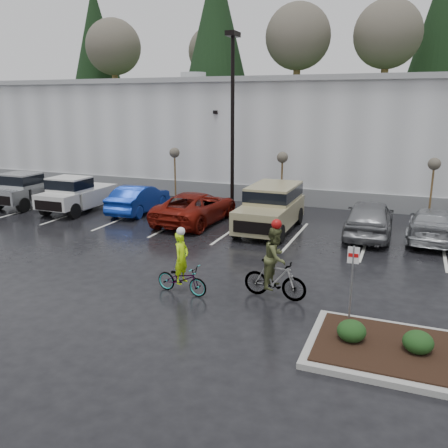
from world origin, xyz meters
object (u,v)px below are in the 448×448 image
at_px(car_blue, 139,199).
at_px(cyclist_olive, 275,270).
at_px(car_red, 196,207).
at_px(suv_tan, 270,209).
at_px(lamppost, 233,104).
at_px(pickup_white, 81,192).
at_px(sapling_mid, 282,161).
at_px(car_grey, 369,218).
at_px(fire_lane_sign, 352,275).
at_px(sapling_east, 434,167).
at_px(car_far_silver, 433,224).
at_px(pickup_silver, 33,188).
at_px(cyclist_hivis, 182,273).
at_px(sapling_west, 175,156).

height_order(car_blue, cyclist_olive, cyclist_olive).
height_order(car_red, suv_tan, suv_tan).
xyz_separation_m(lamppost, pickup_white, (-7.70, -3.03, -4.71)).
relative_size(sapling_mid, pickup_white, 0.62).
bearing_deg(sapling_mid, cyclist_olive, -75.93).
bearing_deg(car_grey, fire_lane_sign, 91.01).
relative_size(pickup_white, car_blue, 1.14).
distance_m(sapling_east, car_far_silver, 3.88).
bearing_deg(suv_tan, car_blue, 172.67).
xyz_separation_m(sapling_east, car_blue, (-14.45, -3.38, -1.98)).
xyz_separation_m(pickup_silver, suv_tan, (14.30, -0.48, 0.05)).
height_order(lamppost, cyclist_hivis, lamppost).
xyz_separation_m(fire_lane_sign, suv_tan, (-4.68, 8.45, -0.38)).
relative_size(car_red, car_grey, 1.12).
height_order(sapling_west, sapling_mid, same).
xyz_separation_m(cyclist_hivis, cyclist_olive, (2.78, 0.70, 0.23)).
height_order(fire_lane_sign, suv_tan, fire_lane_sign).
xyz_separation_m(pickup_silver, car_far_silver, (21.24, 0.56, -0.29)).
relative_size(pickup_white, cyclist_olive, 2.10).
bearing_deg(car_blue, sapling_mid, -157.30).
distance_m(sapling_mid, sapling_east, 7.50).
bearing_deg(car_blue, pickup_silver, 0.96).
distance_m(sapling_mid, car_far_silver, 8.50).
distance_m(pickup_white, car_red, 7.02).
xyz_separation_m(car_far_silver, cyclist_hivis, (-7.38, -9.21, -0.03)).
height_order(sapling_west, pickup_white, sapling_west).
bearing_deg(car_red, pickup_silver, 0.64).
bearing_deg(cyclist_olive, pickup_silver, 68.53).
xyz_separation_m(sapling_west, car_red, (3.31, -4.23, -1.97)).
distance_m(car_red, cyclist_hivis, 8.95).
distance_m(sapling_mid, suv_tan, 4.71).
distance_m(car_blue, car_red, 3.85).
distance_m(lamppost, sapling_mid, 4.00).
relative_size(car_blue, car_far_silver, 0.95).
bearing_deg(car_grey, cyclist_hivis, 60.55).
relative_size(fire_lane_sign, cyclist_hivis, 1.03).
bearing_deg(suv_tan, fire_lane_sign, -61.03).
xyz_separation_m(suv_tan, cyclist_olive, (2.34, -7.46, -0.14)).
distance_m(lamppost, pickup_silver, 12.46).
distance_m(sapling_mid, fire_lane_sign, 13.92).
xyz_separation_m(lamppost, cyclist_olive, (5.46, -10.81, -4.79)).
height_order(lamppost, car_blue, lamppost).
xyz_separation_m(sapling_mid, car_far_silver, (7.56, -3.31, -2.03)).
bearing_deg(fire_lane_sign, sapling_east, 80.25).
bearing_deg(car_blue, suv_tan, 169.46).
bearing_deg(car_red, lamppost, -99.50).
height_order(pickup_white, cyclist_hivis, cyclist_hivis).
distance_m(fire_lane_sign, pickup_silver, 20.98).
distance_m(fire_lane_sign, cyclist_olive, 2.59).
height_order(car_red, car_far_silver, car_red).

